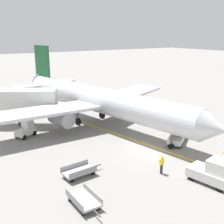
# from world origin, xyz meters

# --- Properties ---
(ground_plane) EXTENTS (300.00, 300.00, 0.00)m
(ground_plane) POSITION_xyz_m (0.00, 0.00, 0.00)
(ground_plane) COLOR gray
(taxi_line_yellow) EXTENTS (15.81, 78.54, 0.01)m
(taxi_line_yellow) POSITION_xyz_m (0.09, 5.00, 0.00)
(taxi_line_yellow) COLOR yellow
(taxi_line_yellow) RESTS_ON ground
(airliner) EXTENTS (28.07, 35.15, 10.10)m
(airliner) POSITION_xyz_m (-0.01, 10.71, 3.42)
(airliner) COLOR silver
(airliner) RESTS_ON ground
(jet_bridge) EXTENTS (12.16, 9.00, 4.85)m
(jet_bridge) POSITION_xyz_m (-11.00, 17.28, 3.54)
(jet_bridge) COLOR silver
(jet_bridge) RESTS_ON ground
(pushback_tug) EXTENTS (2.58, 3.91, 2.20)m
(pushback_tug) POSITION_xyz_m (-0.02, -8.34, 0.99)
(pushback_tug) COLOR silver
(pushback_tug) RESTS_ON ground
(baggage_tug_near_wing) EXTENTS (2.73, 2.30, 2.10)m
(baggage_tug_near_wing) POSITION_xyz_m (-9.62, 11.11, 0.93)
(baggage_tug_near_wing) COLOR silver
(baggage_tug_near_wing) RESTS_ON ground
(belt_loader_forward_hold) EXTENTS (4.86, 3.81, 2.59)m
(belt_loader_forward_hold) POSITION_xyz_m (4.03, -0.27, 0.78)
(belt_loader_forward_hold) COLOR silver
(belt_loader_forward_hold) RESTS_ON ground
(belt_loader_aft_hold) EXTENTS (3.69, 4.92, 2.59)m
(belt_loader_aft_hold) POSITION_xyz_m (7.90, 5.00, 0.78)
(belt_loader_aft_hold) COLOR silver
(belt_loader_aft_hold) RESTS_ON ground
(baggage_cart_loaded) EXTENTS (1.58, 3.76, 0.94)m
(baggage_cart_loaded) POSITION_xyz_m (-10.44, -5.31, 0.47)
(baggage_cart_loaded) COLOR #A5A5A8
(baggage_cart_loaded) RESTS_ON ground
(baggage_cart_empty_trailing) EXTENTS (3.81, 1.77, 0.94)m
(baggage_cart_empty_trailing) POSITION_xyz_m (-8.75, -1.19, 0.47)
(baggage_cart_empty_trailing) COLOR #A5A5A8
(baggage_cart_empty_trailing) RESTS_ON ground
(ground_crew_marshaller) EXTENTS (0.36, 0.24, 1.70)m
(ground_crew_marshaller) POSITION_xyz_m (-2.41, -4.74, 0.91)
(ground_crew_marshaller) COLOR #26262D
(ground_crew_marshaller) RESTS_ON ground
(safety_cone_nose_right) EXTENTS (0.36, 0.36, 0.44)m
(safety_cone_nose_right) POSITION_xyz_m (11.71, 1.76, 0.22)
(safety_cone_nose_right) COLOR orange
(safety_cone_nose_right) RESTS_ON ground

